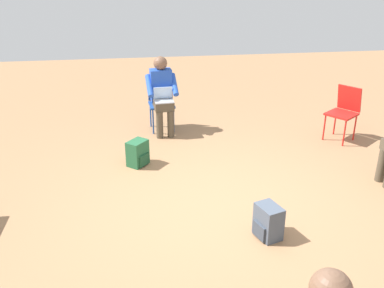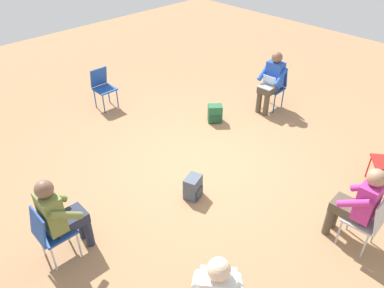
{
  "view_description": "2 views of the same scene",
  "coord_description": "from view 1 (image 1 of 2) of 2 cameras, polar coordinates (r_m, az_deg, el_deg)",
  "views": [
    {
      "loc": [
        -4.2,
        0.87,
        2.66
      ],
      "look_at": [
        0.27,
        0.23,
        0.69
      ],
      "focal_mm": 40.0,
      "sensor_mm": 36.0,
      "label": 1
    },
    {
      "loc": [
        -3.67,
        -3.51,
        3.95
      ],
      "look_at": [
        -0.23,
        0.01,
        0.56
      ],
      "focal_mm": 35.0,
      "sensor_mm": 36.0,
      "label": 2
    }
  ],
  "objects": [
    {
      "name": "ground_plane",
      "position": [
        5.05,
        3.01,
        -8.31
      ],
      "size": [
        16.65,
        16.65,
        0.0
      ],
      "primitive_type": "plane",
      "color": "#99704C"
    },
    {
      "name": "chair_southeast",
      "position": [
        7.1,
        19.65,
        4.37
      ],
      "size": [
        0.57,
        0.58,
        0.85
      ],
      "rotation": [
        0.0,
        0.0,
        0.63
      ],
      "color": "red",
      "rests_on": "ground"
    },
    {
      "name": "chair_east",
      "position": [
        7.17,
        -4.18,
        5.87
      ],
      "size": [
        0.46,
        0.43,
        0.85
      ],
      "rotation": [
        0.0,
        0.0,
        1.64
      ],
      "color": "#1E4799",
      "rests_on": "ground"
    },
    {
      "name": "person_with_laptop",
      "position": [
        6.95,
        -4.02,
        7.01
      ],
      "size": [
        0.54,
        0.52,
        1.24
      ],
      "rotation": [
        0.0,
        0.0,
        1.64
      ],
      "color": "#4C4233",
      "rests_on": "ground"
    },
    {
      "name": "backpack_near_laptop_user",
      "position": [
        5.99,
        -7.25,
        -1.39
      ],
      "size": [
        0.34,
        0.33,
        0.36
      ],
      "rotation": [
        0.0,
        0.0,
        5.57
      ],
      "color": "#235B38",
      "rests_on": "ground"
    },
    {
      "name": "backpack_by_empty_chair",
      "position": [
        4.54,
        10.13,
        -10.37
      ],
      "size": [
        0.33,
        0.3,
        0.36
      ],
      "rotation": [
        0.0,
        0.0,
        3.47
      ],
      "color": "#475160",
      "rests_on": "ground"
    }
  ]
}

